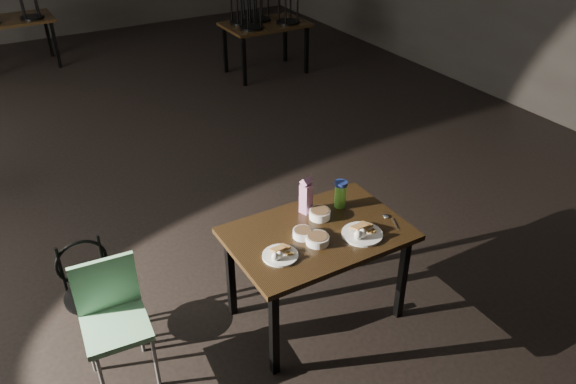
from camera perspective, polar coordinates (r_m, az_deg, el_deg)
main_table at (r=3.84m, az=3.01°, el=-4.99°), size 1.20×0.80×0.75m
plate_left at (r=3.56m, az=-0.80°, el=-6.32°), size 0.23×0.23×0.07m
plate_right at (r=3.77m, az=7.56°, el=-4.10°), size 0.28×0.28×0.09m
bowl_near at (r=3.73m, az=1.51°, el=-4.19°), size 0.13×0.13×0.05m
bowl_far at (r=3.92m, az=3.25°, el=-2.21°), size 0.15×0.15×0.06m
bowl_big at (r=3.68m, az=3.01°, el=-4.81°), size 0.15×0.15×0.05m
juice_carton at (r=3.92m, az=1.84°, el=-0.44°), size 0.09×0.09×0.28m
water_bottle at (r=4.01m, az=5.35°, el=-0.18°), size 0.10×0.10×0.20m
spoon at (r=3.99m, az=10.05°, el=-2.53°), size 0.06×0.20×0.01m
bentwood_chair at (r=4.05m, az=-19.60°, el=-8.90°), size 0.36×0.36×0.76m
school_chair at (r=3.70m, az=-17.41°, el=-11.66°), size 0.42×0.42×0.85m
bg_table_right at (r=8.54m, az=-2.55°, el=17.07°), size 1.20×0.80×1.48m
bg_table_far at (r=9.69m, az=-26.41°, el=15.45°), size 1.20×0.80×1.48m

